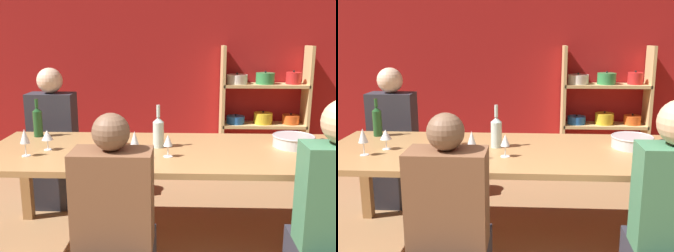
% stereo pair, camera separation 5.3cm
% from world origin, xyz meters
% --- Properties ---
extents(wall_back_red, '(8.80, 0.06, 2.70)m').
position_xyz_m(wall_back_red, '(0.00, 3.83, 1.35)').
color(wall_back_red, '#A31919').
rests_on(wall_back_red, ground_plane).
extents(shelf_unit, '(1.02, 0.30, 1.43)m').
position_xyz_m(shelf_unit, '(1.02, 3.63, 0.62)').
color(shelf_unit, tan).
rests_on(shelf_unit, ground_plane).
extents(dining_table, '(2.59, 0.99, 0.75)m').
position_xyz_m(dining_table, '(-0.04, 1.67, 0.67)').
color(dining_table, '#AD7F4C').
rests_on(dining_table, ground_plane).
extents(mixing_bowl, '(0.30, 0.30, 0.09)m').
position_xyz_m(mixing_bowl, '(0.88, 1.78, 0.80)').
color(mixing_bowl, '#B7BABC').
rests_on(mixing_bowl, dining_table).
extents(wine_bottle_green, '(0.08, 0.08, 0.31)m').
position_xyz_m(wine_bottle_green, '(-0.10, 1.73, 0.87)').
color(wine_bottle_green, '#B2C6C1').
rests_on(wine_bottle_green, dining_table).
extents(wine_bottle_dark, '(0.07, 0.07, 0.30)m').
position_xyz_m(wine_bottle_dark, '(-1.09, 2.01, 0.87)').
color(wine_bottle_dark, '#1E4C23').
rests_on(wine_bottle_dark, dining_table).
extents(wine_glass_white_a, '(0.07, 0.07, 0.19)m').
position_xyz_m(wine_glass_white_a, '(-0.24, 1.43, 0.88)').
color(wine_glass_white_a, white).
rests_on(wine_glass_white_a, dining_table).
extents(wine_glass_red_a, '(0.06, 0.06, 0.19)m').
position_xyz_m(wine_glass_red_a, '(-0.98, 1.48, 0.88)').
color(wine_glass_red_a, white).
rests_on(wine_glass_red_a, dining_table).
extents(wine_glass_red_b, '(0.08, 0.08, 0.15)m').
position_xyz_m(wine_glass_red_b, '(-0.88, 1.63, 0.85)').
color(wine_glass_red_b, white).
rests_on(wine_glass_red_b, dining_table).
extents(wine_glass_red_c, '(0.06, 0.06, 0.16)m').
position_xyz_m(wine_glass_red_c, '(-0.41, 1.79, 0.87)').
color(wine_glass_red_c, white).
rests_on(wine_glass_red_c, dining_table).
extents(wine_glass_empty_a, '(0.07, 0.07, 0.17)m').
position_xyz_m(wine_glass_empty_a, '(-0.56, 2.07, 0.87)').
color(wine_glass_empty_a, white).
rests_on(wine_glass_empty_a, dining_table).
extents(wine_glass_red_d, '(0.06, 0.06, 0.15)m').
position_xyz_m(wine_glass_red_d, '(-0.03, 1.50, 0.86)').
color(wine_glass_red_d, white).
rests_on(wine_glass_red_d, dining_table).
extents(cell_phone, '(0.16, 0.15, 0.01)m').
position_xyz_m(cell_phone, '(1.13, 1.92, 0.76)').
color(cell_phone, black).
rests_on(cell_phone, dining_table).
extents(person_near_a, '(0.38, 0.48, 1.24)m').
position_xyz_m(person_near_a, '(0.87, 0.90, 0.47)').
color(person_near_a, '#2D2D38').
rests_on(person_near_a, ground_plane).
extents(person_far_a, '(0.42, 0.52, 1.26)m').
position_xyz_m(person_far_a, '(-1.13, 2.47, 0.47)').
color(person_far_a, '#2D2D38').
rests_on(person_far_a, ground_plane).
extents(person_near_b, '(0.41, 0.51, 1.17)m').
position_xyz_m(person_near_b, '(-0.29, 0.86, 0.42)').
color(person_near_b, '#2D2D38').
rests_on(person_near_b, ground_plane).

